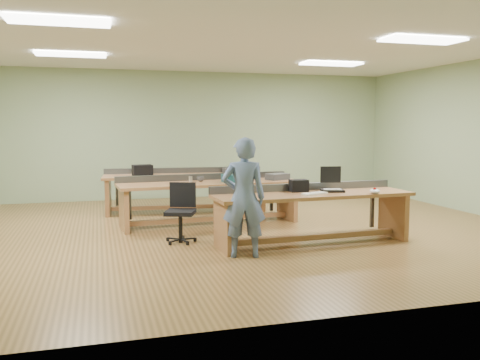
% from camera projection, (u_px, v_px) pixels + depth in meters
% --- Properties ---
extents(floor, '(10.00, 10.00, 0.00)m').
position_uv_depth(floor, '(231.00, 230.00, 8.46)').
color(floor, olive).
rests_on(floor, ground).
extents(ceiling, '(10.00, 10.00, 0.00)m').
position_uv_depth(ceiling, '(230.00, 46.00, 8.13)').
color(ceiling, silver).
rests_on(ceiling, wall_back).
extents(wall_back, '(10.00, 0.04, 3.00)m').
position_uv_depth(wall_back, '(188.00, 135.00, 12.12)').
color(wall_back, '#8DA77E').
rests_on(wall_back, floor).
extents(wall_front, '(10.00, 0.04, 3.00)m').
position_uv_depth(wall_front, '(345.00, 153.00, 4.47)').
color(wall_front, '#8DA77E').
rests_on(wall_front, floor).
extents(fluor_panels, '(6.20, 3.50, 0.03)m').
position_uv_depth(fluor_panels, '(230.00, 48.00, 8.14)').
color(fluor_panels, white).
rests_on(fluor_panels, ceiling).
extents(workbench_front, '(2.99, 0.93, 0.86)m').
position_uv_depth(workbench_front, '(312.00, 206.00, 7.46)').
color(workbench_front, '#9A6A41').
rests_on(workbench_front, floor).
extents(workbench_mid, '(3.23, 1.08, 0.86)m').
position_uv_depth(workbench_mid, '(209.00, 192.00, 8.92)').
color(workbench_mid, '#9A6A41').
rests_on(workbench_mid, floor).
extents(workbench_back, '(3.30, 1.12, 0.86)m').
position_uv_depth(workbench_back, '(186.00, 184.00, 10.23)').
color(workbench_back, '#9A6A41').
rests_on(workbench_back, floor).
extents(person, '(0.64, 0.49, 1.58)m').
position_uv_depth(person, '(244.00, 198.00, 6.65)').
color(person, slate).
rests_on(person, floor).
extents(laptop_base, '(0.36, 0.31, 0.03)m').
position_uv_depth(laptop_base, '(332.00, 191.00, 7.56)').
color(laptop_base, black).
rests_on(laptop_base, workbench_front).
extents(laptop_screen, '(0.31, 0.07, 0.25)m').
position_uv_depth(laptop_screen, '(331.00, 174.00, 7.66)').
color(laptop_screen, black).
rests_on(laptop_screen, laptop_base).
extents(keyboard, '(0.44, 0.29, 0.02)m').
position_uv_depth(keyboard, '(315.00, 194.00, 7.28)').
color(keyboard, silver).
rests_on(keyboard, workbench_front).
extents(trackball_mouse, '(0.18, 0.20, 0.07)m').
position_uv_depth(trackball_mouse, '(375.00, 191.00, 7.35)').
color(trackball_mouse, white).
rests_on(trackball_mouse, workbench_front).
extents(camera_bag, '(0.27, 0.17, 0.18)m').
position_uv_depth(camera_bag, '(299.00, 186.00, 7.56)').
color(camera_bag, black).
rests_on(camera_bag, workbench_front).
extents(task_chair, '(0.61, 0.61, 0.88)m').
position_uv_depth(task_chair, '(181.00, 221.00, 7.57)').
color(task_chair, black).
rests_on(task_chair, floor).
extents(parts_bin_teal, '(0.38, 0.28, 0.13)m').
position_uv_depth(parts_bin_teal, '(233.00, 178.00, 8.85)').
color(parts_bin_teal, '#164149').
rests_on(parts_bin_teal, workbench_mid).
extents(parts_bin_grey, '(0.47, 0.39, 0.11)m').
position_uv_depth(parts_bin_grey, '(278.00, 177.00, 9.25)').
color(parts_bin_grey, '#3A3A3D').
rests_on(parts_bin_grey, workbench_mid).
extents(mug, '(0.15, 0.15, 0.09)m').
position_uv_depth(mug, '(201.00, 179.00, 8.93)').
color(mug, '#3A3A3D').
rests_on(mug, workbench_mid).
extents(drinks_can, '(0.06, 0.06, 0.11)m').
position_uv_depth(drinks_can, '(191.00, 180.00, 8.68)').
color(drinks_can, silver).
rests_on(drinks_can, workbench_mid).
extents(storage_box_back, '(0.40, 0.31, 0.21)m').
position_uv_depth(storage_box_back, '(142.00, 170.00, 9.94)').
color(storage_box_back, black).
rests_on(storage_box_back, workbench_back).
extents(tray_back, '(0.29, 0.23, 0.11)m').
position_uv_depth(tray_back, '(230.00, 170.00, 10.54)').
color(tray_back, '#3A3A3D').
rests_on(tray_back, workbench_back).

